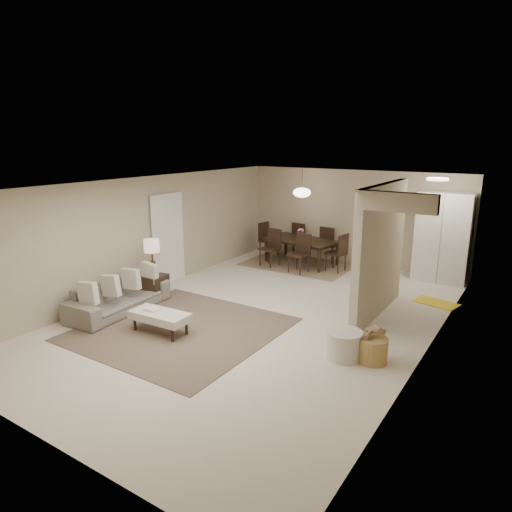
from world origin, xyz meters
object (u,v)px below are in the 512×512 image
Objects in this scene: ottoman_bench at (160,316)px; dining_table at (300,252)px; side_table at (154,287)px; round_pouf at (344,345)px; sofa at (119,297)px; pantry_cabinet at (443,237)px; wicker_basket at (372,350)px.

ottoman_bench is 5.35m from dining_table.
round_pouf is at bearing -4.38° from side_table.
side_table is at bearing -7.06° from sofa.
ottoman_bench is 1.96× the size of round_pouf.
pantry_cabinet is 3.57m from dining_table.
ottoman_bench is at bearing -41.58° from side_table.
side_table is at bearing 177.38° from wicker_basket.
dining_table is at bearing 72.90° from side_table.
round_pouf is (4.43, 0.56, -0.09)m from sofa.
side_table is 4.35m from dining_table.
pantry_cabinet reaches higher than side_table.
pantry_cabinet is 6.77m from ottoman_bench.
round_pouf reaches higher than ottoman_bench.
round_pouf is 0.29× the size of dining_table.
round_pouf is 5.46m from dining_table.
side_table is (-1.34, 1.19, -0.04)m from ottoman_bench.
sofa is at bearing 164.97° from ottoman_bench.
dining_table is (1.28, 4.16, 0.08)m from side_table.
pantry_cabinet is 4.67× the size of wicker_basket.
ottoman_bench is 2.07× the size of side_table.
pantry_cabinet reaches higher than round_pouf.
pantry_cabinet is 6.67m from side_table.
ottoman_bench is at bearing -106.00° from sofa.
dining_table is at bearing 87.80° from ottoman_bench.
side_table is at bearing -98.93° from dining_table.
round_pouf reaches higher than wicker_basket.
pantry_cabinet is at bearing -44.95° from sofa.
sofa is at bearing -93.21° from side_table.
sofa reaches higher than round_pouf.
round_pouf is 1.23× the size of wicker_basket.
sofa is 1.93× the size of ottoman_bench.
sofa is 0.89m from side_table.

